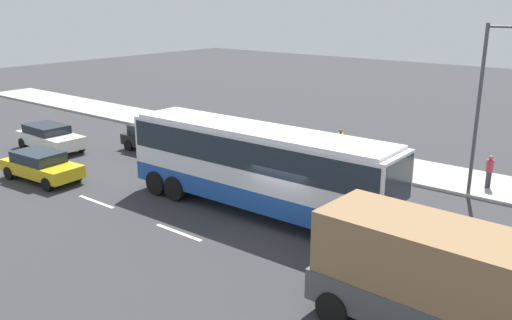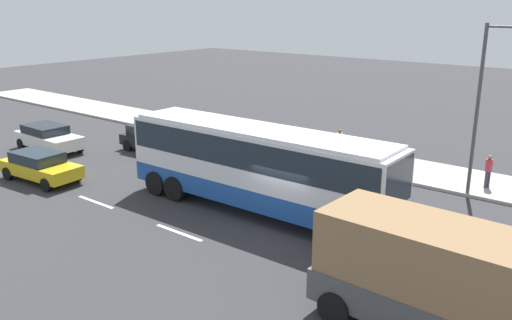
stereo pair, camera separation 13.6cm
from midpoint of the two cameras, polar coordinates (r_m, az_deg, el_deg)
The scene contains 11 objects.
ground_plane at distance 21.25m, azimuth 3.76°, elevation -7.04°, with size 120.00×120.00×0.00m, color #333335.
sidewalk_curb at distance 29.20m, azimuth 14.76°, elevation -0.80°, with size 80.00×4.00×0.15m, color #A8A399.
lane_centreline at distance 19.88m, azimuth -4.86°, elevation -8.78°, with size 39.02×0.16×0.01m.
coach_bus at distance 21.91m, azimuth 0.28°, elevation -0.08°, with size 12.22×2.73×3.60m.
cargo_truck at distance 14.54m, azimuth 21.39°, elevation -12.58°, with size 8.18×2.83×3.10m.
car_yellow_taxi at distance 28.31m, azimuth -21.63°, elevation -0.51°, with size 4.47×2.17×1.44m.
car_black_sedan at distance 32.03m, azimuth -10.54°, elevation 2.32°, with size 4.26×2.09×1.52m.
car_white_minivan at distance 33.91m, azimuth -20.85°, elevation 2.30°, with size 4.64×2.07×1.49m.
pedestrian_near_curb at distance 30.18m, azimuth 9.02°, elevation 1.98°, with size 0.32×0.32×1.54m.
pedestrian_at_crossing at distance 26.99m, azimuth 23.57°, elevation -0.92°, with size 0.32×0.32×1.55m.
street_lamp at distance 25.13m, azimuth 22.98°, elevation 5.82°, with size 1.63×0.24×7.45m.
Camera 1 is at (11.17, -15.97, 8.45)m, focal length 37.87 mm.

